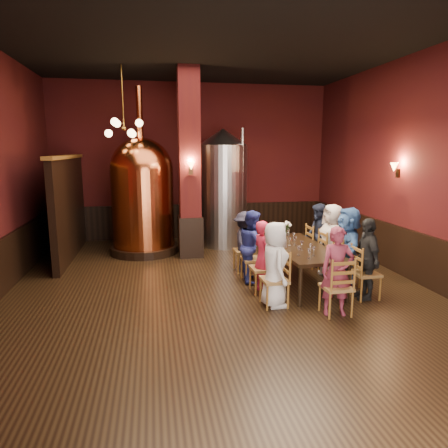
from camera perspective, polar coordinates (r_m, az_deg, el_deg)
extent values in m
plane|color=black|center=(7.43, -0.29, -9.99)|extent=(10.00, 10.00, 0.00)
plane|color=black|center=(7.21, -0.33, 25.77)|extent=(10.00, 10.00, 0.00)
cube|color=#44110E|center=(11.92, -4.49, 8.82)|extent=(8.00, 0.02, 4.50)
cube|color=#44110E|center=(2.23, 22.26, 0.38)|extent=(8.00, 0.02, 4.50)
cube|color=#44110E|center=(8.61, 27.16, 7.02)|extent=(0.02, 10.00, 4.50)
cube|color=black|center=(8.83, 25.99, -4.35)|extent=(0.08, 9.90, 1.00)
cube|color=black|center=(12.06, -4.35, 0.48)|extent=(7.90, 0.08, 1.00)
cube|color=#44110E|center=(9.70, -4.95, 8.41)|extent=(0.58, 0.58, 4.50)
cube|color=black|center=(10.35, -21.28, 2.03)|extent=(0.22, 3.50, 2.40)
cube|color=black|center=(7.95, 10.71, -3.36)|extent=(1.07, 2.43, 0.06)
cylinder|color=black|center=(6.89, 10.83, -8.83)|extent=(0.07, 0.07, 0.69)
cylinder|color=black|center=(7.26, 17.32, -8.11)|extent=(0.07, 0.07, 0.69)
cylinder|color=black|center=(8.94, 5.22, -4.15)|extent=(0.07, 0.07, 0.69)
cylinder|color=black|center=(9.23, 10.46, -3.81)|extent=(0.07, 0.07, 0.69)
imported|color=white|center=(6.76, 7.25, -5.75)|extent=(0.48, 0.72, 1.44)
imported|color=#CD2343|center=(7.38, 5.55, -4.69)|extent=(0.42, 0.55, 1.35)
imported|color=navy|center=(7.98, 4.14, -3.16)|extent=(0.42, 0.73, 1.44)
imported|color=black|center=(8.62, 2.91, -2.53)|extent=(0.69, 0.94, 1.31)
imported|color=black|center=(7.47, 19.72, -4.69)|extent=(0.45, 0.89, 1.45)
imported|color=#315694|center=(8.02, 17.25, -3.15)|extent=(0.78, 1.50, 1.55)
imported|color=beige|center=(8.59, 15.13, -2.25)|extent=(0.56, 0.79, 1.52)
imported|color=#1A2135|center=(9.18, 13.24, -1.60)|extent=(0.48, 0.75, 1.44)
imported|color=maroon|center=(6.61, 15.86, -6.53)|extent=(0.57, 0.42, 1.43)
cylinder|color=black|center=(10.52, -11.28, -3.44)|extent=(1.74, 1.74, 0.19)
cylinder|color=#BD572B|center=(10.32, -11.49, 2.30)|extent=(2.05, 2.05, 1.94)
sphere|color=#BD572B|center=(10.23, -11.69, 7.67)|extent=(1.55, 1.55, 1.55)
cylinder|color=#BD572B|center=(10.26, -11.98, 15.25)|extent=(0.15, 0.15, 1.26)
cylinder|color=#B2B2B7|center=(10.92, -0.16, 4.03)|extent=(1.72, 1.72, 2.73)
cone|color=#B2B2B7|center=(10.86, -0.16, 12.35)|extent=(1.31, 1.31, 0.44)
cylinder|color=#B2B2B7|center=(10.55, 2.60, 5.28)|extent=(0.09, 0.09, 3.05)
cylinder|color=white|center=(8.88, 9.06, -1.08)|extent=(0.10, 0.10, 0.17)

